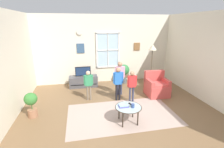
# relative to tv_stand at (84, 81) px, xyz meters

# --- Properties ---
(ground_plane) EXTENTS (6.53, 6.87, 0.02)m
(ground_plane) POSITION_rel_tv_stand_xyz_m (0.99, -2.64, -0.24)
(ground_plane) COLOR brown
(back_wall) EXTENTS (5.93, 0.17, 2.94)m
(back_wall) POSITION_rel_tv_stand_xyz_m (1.00, 0.56, 1.25)
(back_wall) COLOR silver
(back_wall) RESTS_ON ground_plane
(side_wall_right) EXTENTS (0.12, 6.27, 2.94)m
(side_wall_right) POSITION_rel_tv_stand_xyz_m (4.02, -2.64, 1.24)
(side_wall_right) COLOR silver
(side_wall_right) RESTS_ON ground_plane
(area_rug) EXTENTS (3.14, 1.80, 0.01)m
(area_rug) POSITION_rel_tv_stand_xyz_m (1.01, -2.51, -0.22)
(area_rug) COLOR tan
(area_rug) RESTS_ON ground_plane
(tv_stand) EXTENTS (1.16, 0.45, 0.45)m
(tv_stand) POSITION_rel_tv_stand_xyz_m (0.00, 0.00, 0.00)
(tv_stand) COLOR #4C4C51
(tv_stand) RESTS_ON ground_plane
(television) EXTENTS (0.63, 0.08, 0.41)m
(television) POSITION_rel_tv_stand_xyz_m (0.00, -0.00, 0.44)
(television) COLOR #4C4C4C
(television) RESTS_ON tv_stand
(armchair) EXTENTS (0.76, 0.74, 0.87)m
(armchair) POSITION_rel_tv_stand_xyz_m (2.63, -1.40, 0.10)
(armchair) COLOR #D14C47
(armchair) RESTS_ON ground_plane
(coffee_table) EXTENTS (0.71, 0.71, 0.46)m
(coffee_table) POSITION_rel_tv_stand_xyz_m (1.07, -2.92, 0.20)
(coffee_table) COLOR #99B2B7
(coffee_table) RESTS_ON ground_plane
(book_stack) EXTENTS (0.26, 0.20, 0.04)m
(book_stack) POSITION_rel_tv_stand_xyz_m (0.95, -2.87, 0.25)
(book_stack) COLOR #5A54B1
(book_stack) RESTS_ON coffee_table
(cup) EXTENTS (0.09, 0.09, 0.10)m
(cup) POSITION_rel_tv_stand_xyz_m (1.17, -2.97, 0.28)
(cup) COLOR #334C8C
(cup) RESTS_ON coffee_table
(remote_near_books) EXTENTS (0.11, 0.14, 0.02)m
(remote_near_books) POSITION_rel_tv_stand_xyz_m (1.02, -2.80, 0.24)
(remote_near_books) COLOR black
(remote_near_books) RESTS_ON coffee_table
(remote_near_cup) EXTENTS (0.08, 0.15, 0.02)m
(remote_near_cup) POSITION_rel_tv_stand_xyz_m (1.17, -2.80, 0.24)
(remote_near_cup) COLOR black
(remote_near_cup) RESTS_ON coffee_table
(person_blue_shirt) EXTENTS (0.35, 0.16, 1.17)m
(person_blue_shirt) POSITION_rel_tv_stand_xyz_m (1.12, -1.55, 0.51)
(person_blue_shirt) COLOR black
(person_blue_shirt) RESTS_ON ground_plane
(person_pink_shirt) EXTENTS (0.38, 0.17, 1.26)m
(person_pink_shirt) POSITION_rel_tv_stand_xyz_m (1.29, -1.10, 0.56)
(person_pink_shirt) COLOR #333851
(person_pink_shirt) RESTS_ON ground_plane
(person_green_shirt) EXTENTS (0.32, 0.14, 1.05)m
(person_green_shirt) POSITION_rel_tv_stand_xyz_m (0.13, -1.34, 0.43)
(person_green_shirt) COLOR #726656
(person_green_shirt) RESTS_ON ground_plane
(person_red_shirt) EXTENTS (0.33, 0.15, 1.09)m
(person_red_shirt) POSITION_rel_tv_stand_xyz_m (1.53, -1.80, 0.46)
(person_red_shirt) COLOR #333851
(person_red_shirt) RESTS_ON ground_plane
(potted_plant_by_window) EXTENTS (0.46, 0.46, 0.84)m
(potted_plant_by_window) POSITION_rel_tv_stand_xyz_m (1.80, 0.11, 0.33)
(potted_plant_by_window) COLOR #4C565B
(potted_plant_by_window) RESTS_ON ground_plane
(potted_plant_corner) EXTENTS (0.35, 0.35, 0.73)m
(potted_plant_corner) POSITION_rel_tv_stand_xyz_m (-1.52, -2.11, 0.21)
(potted_plant_corner) COLOR #9E6B4C
(potted_plant_corner) RESTS_ON ground_plane
(floor_lamp) EXTENTS (0.32, 0.32, 1.79)m
(floor_lamp) POSITION_rel_tv_stand_xyz_m (2.70, -0.67, 1.28)
(floor_lamp) COLOR black
(floor_lamp) RESTS_ON ground_plane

